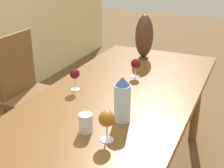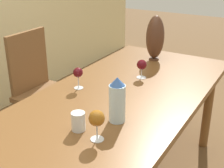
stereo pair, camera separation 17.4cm
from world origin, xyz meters
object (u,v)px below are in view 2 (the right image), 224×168
wine_glass_4 (142,65)px  chair_far (42,87)px  wine_glass_2 (78,73)px  wine_glass_1 (97,119)px  water_bottle (117,100)px  water_tumbler (78,121)px  vase (155,37)px

wine_glass_4 → chair_far: chair_far is taller
chair_far → wine_glass_2: bearing=-115.2°
wine_glass_2 → wine_glass_1: bearing=-135.7°
water_bottle → wine_glass_4: water_bottle is taller
water_tumbler → wine_glass_4: bearing=2.5°
wine_glass_4 → chair_far: (-0.09, 0.82, -0.31)m
water_tumbler → vase: (1.15, 0.11, 0.13)m
water_tumbler → wine_glass_1: (-0.03, -0.12, 0.06)m
water_tumbler → wine_glass_2: bearing=36.2°
wine_glass_1 → water_bottle: bearing=2.1°
vase → chair_far: 0.97m
water_bottle → chair_far: bearing=63.0°
water_bottle → wine_glass_1: (-0.19, -0.01, -0.01)m
vase → wine_glass_2: (-0.75, 0.18, -0.08)m
wine_glass_1 → chair_far: (0.69, 0.98, -0.33)m
water_tumbler → wine_glass_4: wine_glass_4 is taller
water_tumbler → wine_glass_1: size_ratio=0.63×
chair_far → water_tumbler: bearing=-127.8°
vase → chair_far: (-0.48, 0.74, -0.40)m
wine_glass_2 → chair_far: 0.70m
chair_far → wine_glass_1: bearing=-125.2°
vase → water_tumbler: bearing=-174.5°
wine_glass_1 → vase: bearing=11.2°
wine_glass_1 → wine_glass_4: bearing=11.2°
water_bottle → chair_far: 1.14m
wine_glass_4 → water_bottle: bearing=-165.9°
chair_far → wine_glass_4: bearing=-83.7°
water_bottle → chair_far: water_bottle is taller
wine_glass_2 → water_tumbler: bearing=-143.8°
wine_glass_2 → wine_glass_4: 0.44m
water_bottle → vase: size_ratio=0.68×
wine_glass_2 → wine_glass_4: (0.36, -0.26, -0.01)m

